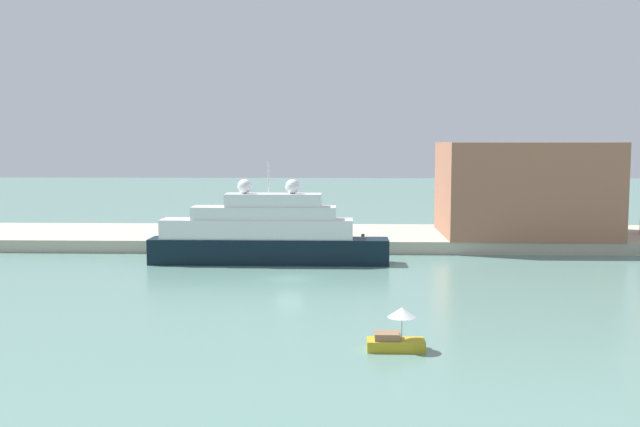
{
  "coord_description": "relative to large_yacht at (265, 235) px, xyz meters",
  "views": [
    {
      "loc": [
        5.38,
        -72.04,
        13.54
      ],
      "look_at": [
        2.83,
        6.0,
        5.9
      ],
      "focal_mm": 41.74,
      "sensor_mm": 36.0,
      "label": 1
    }
  ],
  "objects": [
    {
      "name": "parked_car",
      "position": [
        -9.39,
        12.93,
        -1.02
      ],
      "size": [
        4.42,
        1.76,
        1.45
      ],
      "color": "#B21E1E",
      "rests_on": "quay_dock"
    },
    {
      "name": "harbor_building",
      "position": [
        31.7,
        14.57,
        4.27
      ],
      "size": [
        20.79,
        15.92,
        11.82
      ],
      "primitive_type": "cube",
      "color": "#9E664C",
      "rests_on": "quay_dock"
    },
    {
      "name": "large_yacht",
      "position": [
        0.0,
        0.0,
        0.0
      ],
      "size": [
        26.39,
        3.75,
        11.35
      ],
      "color": "black",
      "rests_on": "ground"
    },
    {
      "name": "mooring_bollard",
      "position": [
        10.97,
        7.74,
        -1.23
      ],
      "size": [
        0.42,
        0.42,
        0.82
      ],
      "primitive_type": "cylinder",
      "color": "black",
      "rests_on": "quay_dock"
    },
    {
      "name": "ground",
      "position": [
        3.33,
        -9.2,
        -3.17
      ],
      "size": [
        400.0,
        400.0,
        0.0
      ],
      "primitive_type": "plane",
      "color": "slate"
    },
    {
      "name": "small_motorboat",
      "position": [
        12.12,
        -33.98,
        -2.12
      ],
      "size": [
        3.74,
        1.84,
        2.84
      ],
      "color": "#B7991E",
      "rests_on": "ground"
    },
    {
      "name": "person_figure",
      "position": [
        -4.66,
        13.73,
        -0.88
      ],
      "size": [
        0.36,
        0.36,
        1.63
      ],
      "color": "#334C8C",
      "rests_on": "quay_dock"
    },
    {
      "name": "quay_dock",
      "position": [
        3.33,
        16.29,
        -2.41
      ],
      "size": [
        110.0,
        18.98,
        1.54
      ],
      "primitive_type": "cube",
      "color": "#B7AD99",
      "rests_on": "ground"
    }
  ]
}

